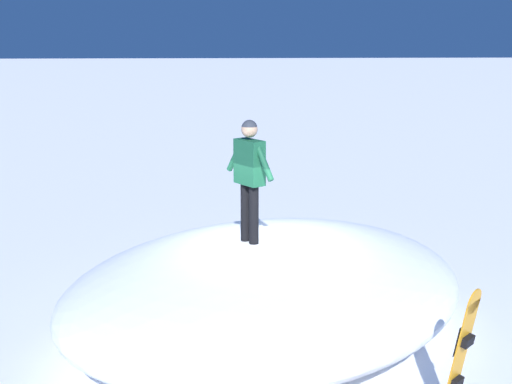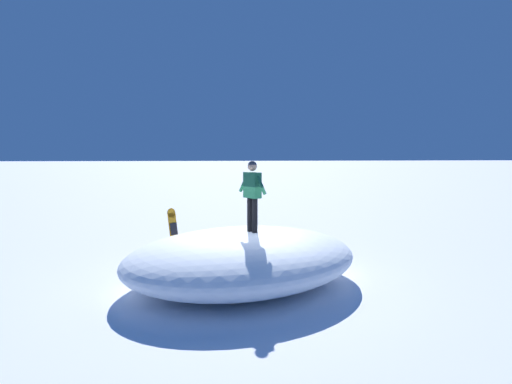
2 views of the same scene
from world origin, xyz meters
name	(u,v)px [view 1 (image 1 of 2)]	position (x,y,z in m)	size (l,w,h in m)	color
ground	(265,322)	(0.00, 0.00, 0.00)	(240.00, 240.00, 0.00)	white
snow_mound	(267,287)	(0.01, -0.30, 0.68)	(5.16, 6.46, 1.36)	white
snowboarder_standing	(249,169)	(-0.25, -0.22, 2.43)	(0.66, 0.92, 1.78)	black
snowboard_primary_upright	(462,353)	(1.97, -2.88, 0.85)	(0.41, 0.41, 1.63)	orange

